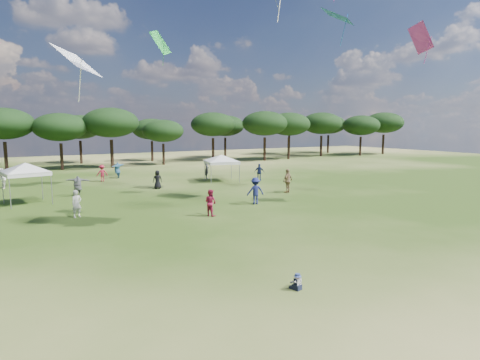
% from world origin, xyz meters
% --- Properties ---
extents(ground, '(140.00, 140.00, 0.00)m').
position_xyz_m(ground, '(0.00, 0.00, 0.00)').
color(ground, '#334C16').
rests_on(ground, ground).
extents(tree_line, '(108.78, 17.63, 7.77)m').
position_xyz_m(tree_line, '(2.39, 47.41, 5.42)').
color(tree_line, black).
rests_on(tree_line, ground).
extents(tent_left, '(5.34, 5.34, 3.14)m').
position_xyz_m(tent_left, '(-7.26, 22.75, 2.71)').
color(tent_left, gray).
rests_on(tent_left, ground).
extents(tent_right, '(5.76, 5.76, 2.85)m').
position_xyz_m(tent_right, '(9.51, 26.17, 2.43)').
color(tent_right, gray).
rests_on(tent_right, ground).
extents(toddler, '(0.39, 0.43, 0.54)m').
position_xyz_m(toddler, '(-0.40, 2.02, 0.24)').
color(toddler, black).
rests_on(toddler, ground).
extents(festival_crowd, '(30.47, 21.62, 1.92)m').
position_xyz_m(festival_crowd, '(-2.26, 23.74, 0.86)').
color(festival_crowd, black).
rests_on(festival_crowd, ground).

